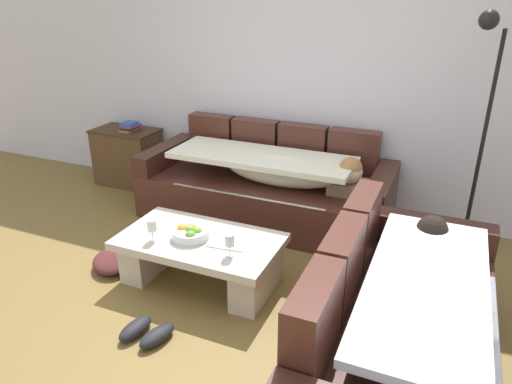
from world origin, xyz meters
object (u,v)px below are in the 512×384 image
object	(u,v)px
couch_near_window	(401,328)
fruit_bowl	(190,233)
coffee_table	(200,254)
floor_lamp	(479,125)
wine_glass_near_left	(152,226)
open_magazine	(229,242)
couch_along_wall	(269,187)
wine_glass_near_right	(230,241)
crumpled_garment	(113,261)
pair_of_shoes	(146,332)
book_stack_on_cabinet	(130,126)
side_cabinet	(128,157)

from	to	relation	value
couch_near_window	fruit_bowl	xyz separation A→B (m)	(-1.57, 0.36, 0.09)
coffee_table	floor_lamp	bearing A→B (deg)	35.27
wine_glass_near_left	floor_lamp	bearing A→B (deg)	34.45
coffee_table	open_magazine	world-z (taller)	open_magazine
couch_near_window	open_magazine	size ratio (longest dim) A/B	7.07
couch_along_wall	wine_glass_near_right	bearing A→B (deg)	-79.39
couch_along_wall	floor_lamp	world-z (taller)	floor_lamp
couch_near_window	crumpled_garment	distance (m)	2.30
couch_along_wall	floor_lamp	xyz separation A→B (m)	(1.72, 0.04, 0.79)
wine_glass_near_right	open_magazine	bearing A→B (deg)	119.27
wine_glass_near_left	open_magazine	distance (m)	0.57
crumpled_garment	pair_of_shoes	bearing A→B (deg)	-38.81
couch_along_wall	crumpled_garment	xyz separation A→B (m)	(-0.82, -1.32, -0.27)
open_magazine	crumpled_garment	world-z (taller)	open_magazine
wine_glass_near_left	crumpled_garment	distance (m)	0.64
fruit_bowl	book_stack_on_cabinet	bearing A→B (deg)	137.95
side_cabinet	pair_of_shoes	distance (m)	2.78
coffee_table	fruit_bowl	bearing A→B (deg)	-155.82
wine_glass_near_left	side_cabinet	distance (m)	2.18
coffee_table	pair_of_shoes	distance (m)	0.73
book_stack_on_cabinet	open_magazine	bearing A→B (deg)	-36.52
side_cabinet	floor_lamp	distance (m)	3.63
book_stack_on_cabinet	floor_lamp	world-z (taller)	floor_lamp
side_cabinet	floor_lamp	xyz separation A→B (m)	(3.54, -0.18, 0.80)
couch_along_wall	side_cabinet	world-z (taller)	couch_along_wall
fruit_bowl	side_cabinet	xyz separation A→B (m)	(-1.70, 1.47, -0.10)
coffee_table	wine_glass_near_left	size ratio (longest dim) A/B	7.23
couch_near_window	book_stack_on_cabinet	distance (m)	3.69
wine_glass_near_right	crumpled_garment	size ratio (longest dim) A/B	0.42
couch_near_window	floor_lamp	size ratio (longest dim) A/B	1.01
floor_lamp	couch_along_wall	bearing A→B (deg)	-178.52
wine_glass_near_right	book_stack_on_cabinet	bearing A→B (deg)	141.77
wine_glass_near_left	open_magazine	world-z (taller)	wine_glass_near_left
side_cabinet	crumpled_garment	world-z (taller)	side_cabinet
couch_along_wall	crumpled_garment	distance (m)	1.58
wine_glass_near_left	book_stack_on_cabinet	distance (m)	2.13
side_cabinet	floor_lamp	size ratio (longest dim) A/B	0.37
coffee_table	fruit_bowl	size ratio (longest dim) A/B	4.29
wine_glass_near_right	side_cabinet	distance (m)	2.62
couch_near_window	pair_of_shoes	size ratio (longest dim) A/B	5.81
couch_along_wall	floor_lamp	bearing A→B (deg)	1.48
side_cabinet	book_stack_on_cabinet	size ratio (longest dim) A/B	3.17
wine_glass_near_right	open_magazine	xyz separation A→B (m)	(-0.09, 0.16, -0.11)
couch_along_wall	crumpled_garment	bearing A→B (deg)	-121.89
book_stack_on_cabinet	pair_of_shoes	size ratio (longest dim) A/B	0.67
wine_glass_near_left	crumpled_garment	world-z (taller)	wine_glass_near_left
open_magazine	side_cabinet	bearing A→B (deg)	138.90
coffee_table	book_stack_on_cabinet	bearing A→B (deg)	139.50
wine_glass_near_left	wine_glass_near_right	world-z (taller)	same
fruit_bowl	crumpled_garment	size ratio (longest dim) A/B	0.70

